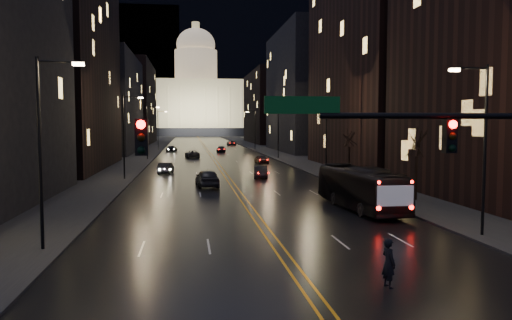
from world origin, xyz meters
name	(u,v)px	position (x,y,z in m)	size (l,w,h in m)	color
road	(203,145)	(0.00, 130.00, 0.01)	(20.00, 320.00, 0.02)	black
sidewalk_left	(154,145)	(-14.00, 130.00, 0.08)	(8.00, 320.00, 0.16)	black
sidewalk_right	(252,144)	(14.00, 130.00, 0.08)	(8.00, 320.00, 0.16)	black
center_line	(203,145)	(0.00, 130.00, 0.03)	(0.62, 320.00, 0.01)	orange
building_left_mid	(57,62)	(-21.00, 54.00, 14.00)	(12.00, 30.00, 28.00)	black
building_left_far	(106,104)	(-21.00, 92.00, 10.00)	(12.00, 34.00, 20.00)	black
building_left_dist	(132,104)	(-21.00, 140.00, 12.00)	(12.00, 40.00, 24.00)	black
building_right_tall	(380,25)	(21.00, 50.00, 19.00)	(12.00, 30.00, 38.00)	black
building_right_mid	(306,91)	(21.00, 92.00, 13.00)	(12.00, 34.00, 26.00)	black
building_right_dist	(270,108)	(21.00, 140.00, 11.00)	(12.00, 40.00, 22.00)	black
mountain_ridge	(244,49)	(40.00, 380.00, 65.00)	(520.00, 60.00, 130.00)	black
capitol	(196,102)	(0.00, 250.00, 17.15)	(90.00, 50.00, 58.50)	black
streetlamp_right_near	(482,141)	(10.81, 10.00, 5.08)	(2.13, 0.25, 9.00)	black
streetlamp_left_near	(44,143)	(-10.81, 10.00, 5.08)	(2.13, 0.25, 9.00)	black
streetlamp_right_mid	(325,132)	(10.81, 40.00, 5.08)	(2.13, 0.25, 9.00)	black
streetlamp_left_mid	(125,132)	(-10.81, 40.00, 5.08)	(2.13, 0.25, 9.00)	black
streetlamp_right_far	(277,129)	(10.81, 70.00, 5.08)	(2.13, 0.25, 9.00)	black
streetlamp_left_far	(148,129)	(-10.81, 70.00, 5.08)	(2.13, 0.25, 9.00)	black
streetlamp_right_dist	(254,128)	(10.81, 100.00, 5.08)	(2.13, 0.25, 9.00)	black
streetlamp_left_dist	(159,128)	(-10.81, 100.00, 5.08)	(2.13, 0.25, 9.00)	black
tree_right_mid	(417,143)	(13.00, 22.00, 4.53)	(2.40, 2.40, 6.65)	black
tree_right_far	(349,137)	(13.00, 38.00, 4.53)	(2.40, 2.40, 6.65)	black
bus	(360,188)	(7.63, 19.34, 1.49)	(2.50, 10.67, 2.97)	black
oncoming_car_a	(207,178)	(-2.50, 33.23, 0.84)	(1.98, 4.93, 1.68)	black
oncoming_car_b	(166,168)	(-6.96, 46.34, 0.68)	(1.45, 4.15, 1.37)	black
oncoming_car_c	(192,154)	(-3.62, 74.54, 0.67)	(2.21, 4.79, 1.33)	black
oncoming_car_d	(172,149)	(-7.84, 93.77, 0.66)	(1.86, 4.58, 1.33)	black
receding_car_a	(261,172)	(3.64, 40.25, 0.68)	(1.45, 4.15, 1.37)	black
receding_car_b	(262,159)	(6.59, 59.62, 0.65)	(1.54, 3.83, 1.31)	black
receding_car_c	(221,149)	(2.50, 89.97, 0.64)	(1.79, 4.41, 1.28)	black
receding_car_d	(232,143)	(7.51, 122.86, 0.64)	(2.14, 4.64, 1.29)	black
pedestrian_a	(389,263)	(2.94, 3.00, 0.92)	(0.67, 0.44, 1.83)	black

